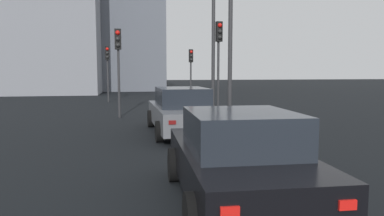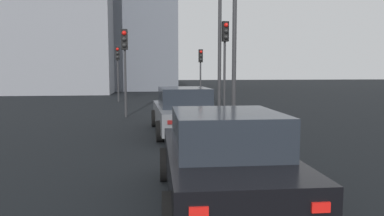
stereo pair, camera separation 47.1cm
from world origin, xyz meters
name	(u,v)px [view 1 (the left image)]	position (x,y,z in m)	size (l,w,h in m)	color
car_grey_lead	(181,111)	(8.58, 0.22, 0.75)	(4.84, 2.12, 1.55)	slate
car_black_second	(238,159)	(2.00, 0.23, 0.72)	(4.11, 2.06, 1.49)	black
traffic_light_near_left	(118,54)	(13.03, 2.42, 2.84)	(0.32, 0.28, 3.95)	#2D2D30
traffic_light_near_right	(219,49)	(12.84, -2.12, 3.11)	(0.33, 0.30, 4.34)	#2D2D30
traffic_light_far_left	(107,62)	(21.48, 3.42, 2.69)	(0.32, 0.29, 3.73)	#2D2D30
traffic_light_far_right	(191,64)	(21.68, -2.30, 2.60)	(0.32, 0.29, 3.60)	#2D2D30
street_lamp_far	(214,4)	(13.04, -1.90, 5.16)	(0.56, 0.36, 8.97)	#2D2D30
building_facade_left	(130,48)	(40.26, 2.00, 4.81)	(13.59, 7.44, 9.62)	slate
building_facade_center	(45,22)	(33.83, 10.00, 6.85)	(11.14, 10.57, 13.70)	gray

